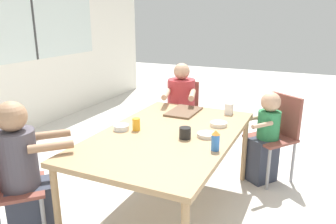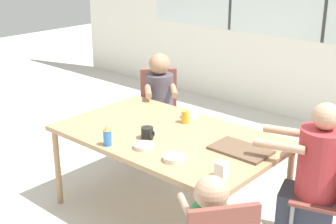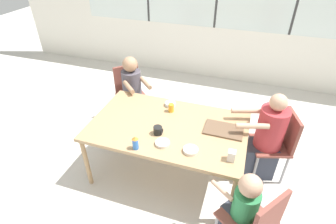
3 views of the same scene
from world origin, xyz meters
The scene contains 17 objects.
ground_plane centered at (0.00, 0.00, 0.00)m, with size 16.00×16.00×0.00m, color beige.
wall_back_with_windows centered at (0.00, 2.76, 1.41)m, with size 8.40×0.08×2.80m.
dining_table centered at (0.00, 0.00, 0.67)m, with size 1.73×1.06×0.72m.
chair_for_woman_green_shirt centered at (1.22, 0.37, 0.53)m, with size 0.50×0.50×0.88m.
chair_for_man_blue_shirt centered at (-0.91, 0.89, 0.53)m, with size 0.57×0.57×0.88m.
chair_for_toddler centered at (1.02, -0.76, 0.53)m, with size 0.56×0.56×0.88m.
person_woman_green_shirt centered at (1.06, 0.32, 0.51)m, with size 0.63×0.46×1.13m.
person_man_blue_shirt centered at (-0.80, 0.78, 0.51)m, with size 0.55×0.54×1.09m.
person_toddler centered at (0.90, -0.67, 0.44)m, with size 0.45×0.41×0.93m.
food_tray_dark centered at (0.60, 0.10, 0.73)m, with size 0.41×0.26×0.02m.
coffee_mug centered at (-0.05, -0.17, 0.76)m, with size 0.10×0.09×0.09m.
sippy_cup centered at (-0.19, -0.46, 0.80)m, with size 0.06×0.06×0.15m.
juice_glass centered at (-0.05, 0.27, 0.77)m, with size 0.07×0.07×0.10m.
milk_carton_small centered at (0.73, -0.32, 0.77)m, with size 0.07×0.07×0.11m.
bowl_white_shallow centered at (0.05, -0.32, 0.73)m, with size 0.15×0.15×0.03m.
bowl_cereal centered at (0.34, -0.33, 0.74)m, with size 0.15×0.15×0.03m.
bowl_fruit centered at (-0.10, 0.39, 0.74)m, with size 0.13×0.13×0.04m.
Camera 3 is at (0.73, -2.19, 2.50)m, focal length 28.00 mm.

